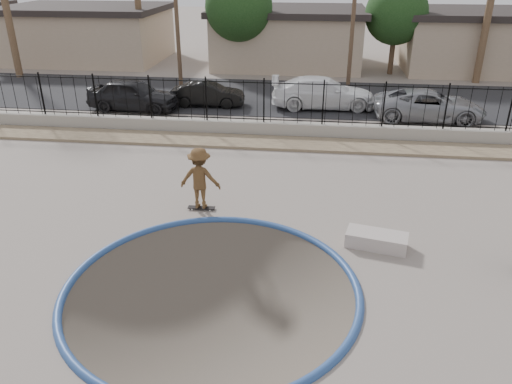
{
  "coord_description": "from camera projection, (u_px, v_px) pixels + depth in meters",
  "views": [
    {
      "loc": [
        2.19,
        -10.4,
        7.04
      ],
      "look_at": [
        0.68,
        2.0,
        1.16
      ],
      "focal_mm": 35.0,
      "sensor_mm": 36.0,
      "label": 1
    }
  ],
  "objects": [
    {
      "name": "ground",
      "position": [
        267.0,
        146.0,
        23.82
      ],
      "size": [
        120.0,
        120.0,
        2.2
      ],
      "primitive_type": "cube",
      "color": "gray",
      "rests_on": "ground"
    },
    {
      "name": "car_b",
      "position": [
        208.0,
        94.0,
        25.81
      ],
      "size": [
        3.78,
        1.45,
        1.23
      ],
      "primitive_type": "imported",
      "rotation": [
        0.0,
        0.0,
        1.61
      ],
      "color": "black",
      "rests_on": "street"
    },
    {
      "name": "street_tree_left",
      "position": [
        239.0,
        7.0,
        31.78
      ],
      "size": [
        4.32,
        4.32,
        6.36
      ],
      "color": "#473323",
      "rests_on": "ground"
    },
    {
      "name": "utility_pole_mid",
      "position": [
        355.0,
        0.0,
        27.09
      ],
      "size": [
        1.7,
        0.24,
        9.5
      ],
      "color": "#473323",
      "rests_on": "ground"
    },
    {
      "name": "car_d",
      "position": [
        429.0,
        105.0,
        23.48
      ],
      "size": [
        5.15,
        2.48,
        1.42
      ],
      "primitive_type": "imported",
      "rotation": [
        0.0,
        0.0,
        1.54
      ],
      "color": "gray",
      "rests_on": "street"
    },
    {
      "name": "fence",
      "position": [
        264.0,
        102.0,
        21.19
      ],
      "size": [
        40.0,
        0.04,
        1.8
      ],
      "color": "black",
      "rests_on": "retaining_wall"
    },
    {
      "name": "car_c",
      "position": [
        324.0,
        93.0,
        25.43
      ],
      "size": [
        5.43,
        2.52,
        1.54
      ],
      "primitive_type": "imported",
      "rotation": [
        0.0,
        0.0,
        1.64
      ],
      "color": "white",
      "rests_on": "street"
    },
    {
      "name": "rock_strip",
      "position": [
        261.0,
        142.0,
        20.82
      ],
      "size": [
        42.0,
        1.6,
        0.11
      ],
      "primitive_type": "cube",
      "color": "#9C8966",
      "rests_on": "ground"
    },
    {
      "name": "coping_ring",
      "position": [
        212.0,
        289.0,
        11.68
      ],
      "size": [
        7.04,
        7.04,
        0.2
      ],
      "primitive_type": "torus",
      "color": "navy",
      "rests_on": "ground"
    },
    {
      "name": "house_west",
      "position": [
        88.0,
        33.0,
        37.19
      ],
      "size": [
        11.6,
        8.6,
        3.9
      ],
      "color": "tan",
      "rests_on": "ground"
    },
    {
      "name": "car_a",
      "position": [
        133.0,
        95.0,
        25.03
      ],
      "size": [
        4.7,
        2.21,
        1.56
      ],
      "primitive_type": "imported",
      "rotation": [
        0.0,
        0.0,
        1.49
      ],
      "color": "black",
      "rests_on": "street"
    },
    {
      "name": "concrete_ledge",
      "position": [
        377.0,
        240.0,
        13.34
      ],
      "size": [
        1.71,
        1.03,
        0.4
      ],
      "primitive_type": "cube",
      "rotation": [
        0.0,
        0.0,
        -0.22
      ],
      "color": "#B1A59D",
      "rests_on": "ground"
    },
    {
      "name": "street",
      "position": [
        277.0,
        97.0,
        27.84
      ],
      "size": [
        90.0,
        8.0,
        0.04
      ],
      "primitive_type": "cube",
      "color": "black",
      "rests_on": "ground"
    },
    {
      "name": "skateboard",
      "position": [
        201.0,
        208.0,
        15.37
      ],
      "size": [
        0.84,
        0.23,
        0.07
      ],
      "rotation": [
        0.0,
        0.0,
        0.02
      ],
      "color": "black",
      "rests_on": "ground"
    },
    {
      "name": "bowl_pit",
      "position": [
        212.0,
        289.0,
        11.68
      ],
      "size": [
        6.84,
        6.84,
        1.8
      ],
      "primitive_type": null,
      "color": "#50463D",
      "rests_on": "ground"
    },
    {
      "name": "street_tree_mid",
      "position": [
        396.0,
        13.0,
        31.73
      ],
      "size": [
        3.96,
        3.96,
        5.83
      ],
      "color": "#473323",
      "rests_on": "ground"
    },
    {
      "name": "house_center",
      "position": [
        288.0,
        36.0,
        35.54
      ],
      "size": [
        10.6,
        8.6,
        3.9
      ],
      "color": "tan",
      "rests_on": "ground"
    },
    {
      "name": "retaining_wall",
      "position": [
        264.0,
        129.0,
        21.7
      ],
      "size": [
        42.0,
        0.45,
        0.6
      ],
      "primitive_type": "cube",
      "color": "#A19B8E",
      "rests_on": "ground"
    },
    {
      "name": "utility_pole_left",
      "position": [
        176.0,
        3.0,
        28.3
      ],
      "size": [
        1.7,
        0.24,
        9.0
      ],
      "color": "#473323",
      "rests_on": "ground"
    },
    {
      "name": "skater",
      "position": [
        200.0,
        181.0,
        14.99
      ],
      "size": [
        1.24,
        0.73,
        1.9
      ],
      "primitive_type": "imported",
      "rotation": [
        0.0,
        0.0,
        3.12
      ],
      "color": "brown",
      "rests_on": "ground"
    },
    {
      "name": "house_east",
      "position": [
        493.0,
        40.0,
        34.0
      ],
      "size": [
        12.6,
        8.6,
        3.9
      ],
      "color": "tan",
      "rests_on": "ground"
    }
  ]
}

